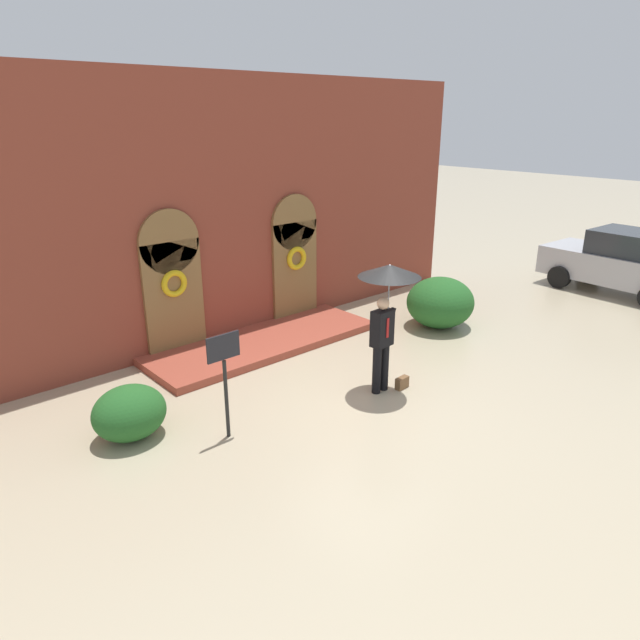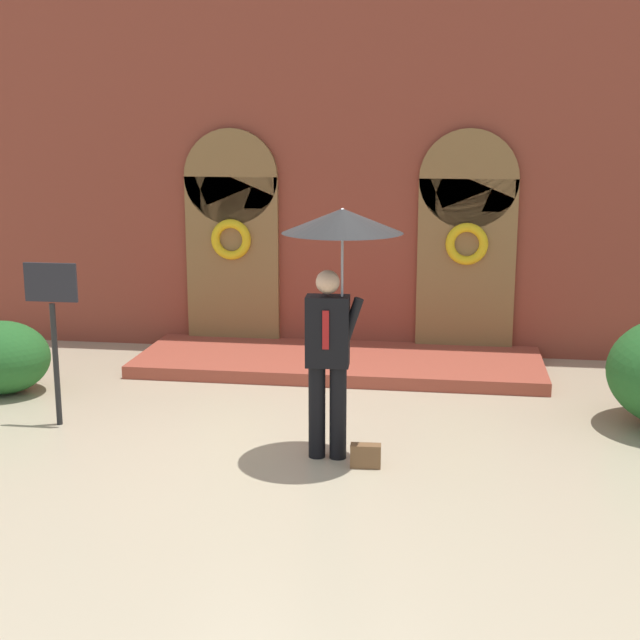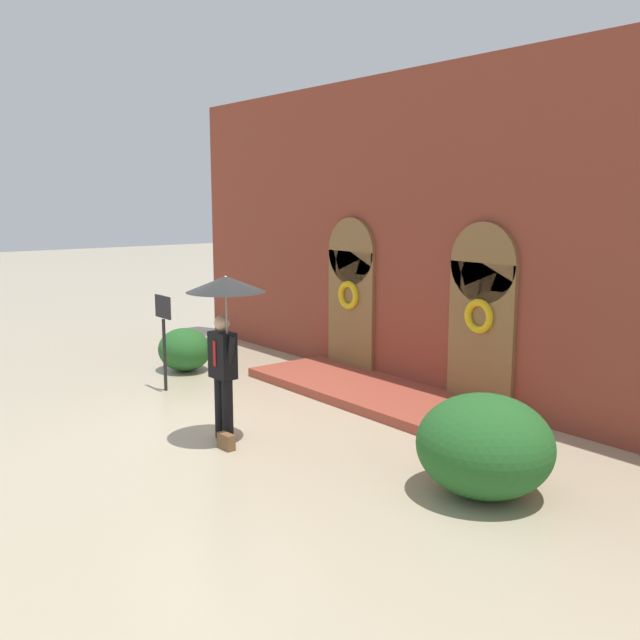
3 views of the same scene
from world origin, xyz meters
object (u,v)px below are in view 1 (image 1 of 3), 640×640
(person_with_umbrella, at_px, (387,290))
(parked_car, at_px, (624,262))
(sign_post, at_px, (225,369))
(shrub_right, at_px, (440,302))
(shrub_left, at_px, (129,413))
(handbag, at_px, (402,383))

(person_with_umbrella, bearing_deg, parked_car, -2.12)
(sign_post, xyz_separation_m, parked_car, (12.51, -0.88, -0.28))
(person_with_umbrella, bearing_deg, shrub_right, 21.65)
(person_with_umbrella, relative_size, shrub_right, 1.47)
(parked_car, bearing_deg, shrub_left, 172.23)
(handbag, distance_m, sign_post, 3.55)
(person_with_umbrella, relative_size, handbag, 8.44)
(person_with_umbrella, height_order, sign_post, person_with_umbrella)
(person_with_umbrella, bearing_deg, handbag, -35.06)
(person_with_umbrella, distance_m, shrub_right, 3.94)
(person_with_umbrella, height_order, parked_car, person_with_umbrella)
(handbag, xyz_separation_m, shrub_left, (-4.46, 1.71, 0.32))
(shrub_right, bearing_deg, parked_car, -15.89)
(shrub_left, relative_size, parked_car, 0.27)
(handbag, height_order, shrub_right, shrub_right)
(handbag, distance_m, parked_car, 9.23)
(parked_car, bearing_deg, shrub_right, 164.11)
(handbag, distance_m, shrub_left, 4.78)
(person_with_umbrella, bearing_deg, sign_post, 170.14)
(shrub_right, xyz_separation_m, parked_car, (6.04, -1.72, 0.29))
(sign_post, height_order, shrub_right, sign_post)
(sign_post, height_order, parked_car, parked_car)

